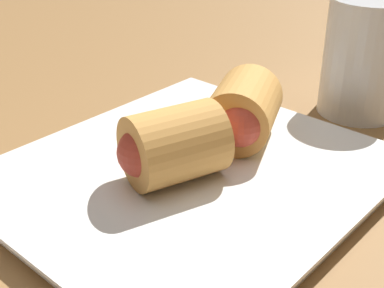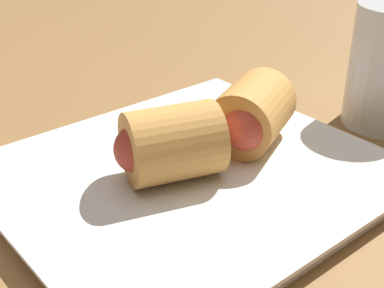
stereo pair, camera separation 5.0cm
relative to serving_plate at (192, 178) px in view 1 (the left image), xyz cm
name	(u,v)px [view 1 (the left image)]	position (x,y,z in cm)	size (l,w,h in cm)	color
table_surface	(166,211)	(-2.65, 0.19, -1.76)	(180.00, 140.00, 2.00)	olive
serving_plate	(192,178)	(0.00, 0.00, 0.00)	(28.16, 25.17, 1.50)	white
roll_front_left	(168,146)	(-2.07, 0.41, 3.48)	(8.17, 7.31, 5.49)	#D19347
roll_front_right	(246,113)	(5.97, -0.47, 3.48)	(8.33, 7.77, 5.49)	#D19347
drinking_glass	(364,57)	(21.07, -2.96, 4.83)	(7.67, 7.67, 11.18)	silver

